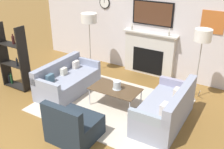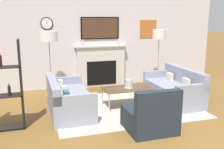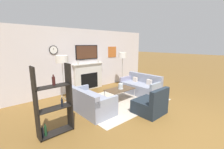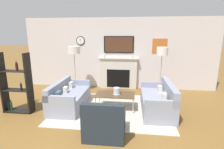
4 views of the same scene
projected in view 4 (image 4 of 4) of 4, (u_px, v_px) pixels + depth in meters
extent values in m
cube|color=silver|center=(119.00, 54.00, 6.74)|extent=(7.36, 0.07, 2.70)
cube|color=beige|center=(118.00, 74.00, 6.80)|extent=(1.42, 0.16, 1.17)
cube|color=black|center=(118.00, 79.00, 6.76)|extent=(0.88, 0.01, 0.70)
cube|color=beige|center=(118.00, 58.00, 6.64)|extent=(1.54, 0.22, 0.04)
cylinder|color=#B2AD9E|center=(105.00, 56.00, 6.66)|extent=(0.04, 0.04, 0.10)
cylinder|color=white|center=(104.00, 54.00, 6.64)|extent=(0.03, 0.03, 0.09)
cylinder|color=#B2AD9E|center=(132.00, 57.00, 6.53)|extent=(0.04, 0.04, 0.10)
cylinder|color=white|center=(133.00, 54.00, 6.51)|extent=(0.03, 0.03, 0.09)
cube|color=black|center=(119.00, 45.00, 6.61)|extent=(1.13, 0.04, 0.63)
cube|color=#4C2D1E|center=(119.00, 45.00, 6.59)|extent=(1.05, 0.01, 0.57)
cylinder|color=black|center=(81.00, 41.00, 6.75)|extent=(0.33, 0.02, 0.33)
cylinder|color=silver|center=(80.00, 41.00, 6.74)|extent=(0.29, 0.00, 0.29)
cube|color=black|center=(80.00, 40.00, 6.73)|extent=(0.01, 0.00, 0.07)
cube|color=#B95F27|center=(160.00, 46.00, 6.44)|extent=(0.54, 0.02, 0.54)
cube|color=beige|center=(112.00, 109.00, 4.99)|extent=(3.16, 2.41, 0.01)
cube|color=#8A8FA2|center=(70.00, 100.00, 5.09)|extent=(0.83, 1.64, 0.44)
cube|color=#8A8FA2|center=(59.00, 87.00, 5.04)|extent=(0.17, 1.63, 0.31)
cube|color=#888FA6|center=(78.00, 83.00, 5.76)|extent=(0.82, 0.11, 0.18)
cube|color=#8C93A3|center=(59.00, 99.00, 4.27)|extent=(0.82, 0.11, 0.18)
cube|color=beige|center=(71.00, 85.00, 5.49)|extent=(0.10, 0.19, 0.19)
cube|color=beige|center=(66.00, 90.00, 5.03)|extent=(0.11, 0.18, 0.17)
cube|color=#415F71|center=(59.00, 95.00, 4.57)|extent=(0.10, 0.19, 0.19)
cube|color=#8A8FA2|center=(157.00, 104.00, 4.80)|extent=(0.81, 1.65, 0.45)
cube|color=#8A8FA2|center=(169.00, 90.00, 4.67)|extent=(0.18, 1.64, 0.36)
cube|color=#85919E|center=(162.00, 104.00, 3.98)|extent=(0.79, 0.11, 0.18)
cube|color=#8E8BA5|center=(154.00, 85.00, 5.47)|extent=(0.79, 0.11, 0.18)
cube|color=beige|center=(164.00, 97.00, 4.36)|extent=(0.11, 0.22, 0.21)
cube|color=beige|center=(160.00, 89.00, 5.06)|extent=(0.11, 0.20, 0.19)
cube|color=#1F2932|center=(105.00, 126.00, 3.69)|extent=(0.83, 0.81, 0.40)
cube|color=#1F2932|center=(102.00, 115.00, 3.28)|extent=(0.82, 0.14, 0.42)
cube|color=#4C3823|center=(115.00, 95.00, 4.92)|extent=(1.09, 0.63, 0.02)
cylinder|color=#B7B7BC|center=(96.00, 105.00, 4.76)|extent=(0.02, 0.02, 0.42)
cylinder|color=#B7B7BC|center=(133.00, 106.00, 4.64)|extent=(0.02, 0.02, 0.42)
cylinder|color=#B7B7BC|center=(99.00, 98.00, 5.29)|extent=(0.02, 0.02, 0.42)
cylinder|color=#B7B7BC|center=(133.00, 99.00, 5.17)|extent=(0.02, 0.02, 0.42)
cylinder|color=silver|center=(117.00, 91.00, 4.90)|extent=(0.17, 0.17, 0.19)
cylinder|color=silver|center=(117.00, 92.00, 4.91)|extent=(0.09, 0.09, 0.11)
cylinder|color=silver|center=(117.00, 94.00, 4.92)|extent=(0.20, 0.20, 0.01)
cylinder|color=#9E998E|center=(79.00, 89.00, 6.43)|extent=(0.09, 0.23, 0.27)
cylinder|color=#9E998E|center=(74.00, 88.00, 6.49)|extent=(0.17, 0.19, 0.27)
cylinder|color=#9E998E|center=(74.00, 90.00, 6.31)|extent=(0.23, 0.07, 0.27)
cylinder|color=#9E998E|center=(75.00, 70.00, 6.25)|extent=(0.02, 0.02, 1.17)
cylinder|color=white|center=(74.00, 50.00, 6.09)|extent=(0.43, 0.43, 0.25)
cylinder|color=#9E998E|center=(163.00, 92.00, 6.07)|extent=(0.09, 0.23, 0.27)
cylinder|color=#9E998E|center=(157.00, 91.00, 6.14)|extent=(0.17, 0.19, 0.27)
cylinder|color=#9E998E|center=(159.00, 93.00, 5.95)|extent=(0.23, 0.07, 0.27)
cylinder|color=#9E998E|center=(161.00, 72.00, 5.90)|extent=(0.02, 0.02, 1.15)
cylinder|color=white|center=(162.00, 51.00, 5.74)|extent=(0.37, 0.37, 0.26)
cube|color=black|center=(3.00, 83.00, 4.69)|extent=(0.04, 0.28, 1.63)
cube|color=black|center=(29.00, 84.00, 4.60)|extent=(0.04, 0.28, 1.63)
cube|color=black|center=(20.00, 111.00, 4.82)|extent=(0.79, 0.28, 0.02)
cube|color=black|center=(17.00, 90.00, 4.69)|extent=(0.79, 0.28, 0.01)
cube|color=black|center=(14.00, 71.00, 4.57)|extent=(0.79, 0.28, 0.02)
cylinder|color=black|center=(21.00, 87.00, 4.60)|extent=(0.05, 0.05, 0.18)
cylinder|color=black|center=(21.00, 83.00, 4.57)|extent=(0.02, 0.02, 0.04)
cylinder|color=#3D1919|center=(17.00, 67.00, 4.58)|extent=(0.07, 0.07, 0.19)
cylinder|color=#3D1919|center=(16.00, 62.00, 4.55)|extent=(0.03, 0.03, 0.05)
cylinder|color=black|center=(9.00, 106.00, 4.82)|extent=(0.05, 0.05, 0.23)
cylinder|color=black|center=(8.00, 101.00, 4.78)|extent=(0.02, 0.02, 0.06)
cylinder|color=#194223|center=(11.00, 106.00, 4.82)|extent=(0.06, 0.06, 0.23)
cylinder|color=#194223|center=(11.00, 101.00, 4.79)|extent=(0.03, 0.03, 0.06)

